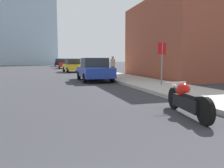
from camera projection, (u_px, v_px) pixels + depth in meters
The scene contains 9 objects.
sidewalk at pixel (78, 68), 40.28m from camera, with size 2.94×240.00×0.15m.
brick_storefront at pixel (214, 41), 18.51m from camera, with size 12.65×9.26×6.03m.
motorcycle at pixel (186, 100), 5.62m from camera, with size 0.67×2.31×0.82m.
parked_car_blue at pixel (94, 69), 15.15m from camera, with size 2.03×4.50×1.58m.
parked_car_yellow at pixel (72, 65), 26.41m from camera, with size 2.11×4.35×1.62m.
parked_car_red at pixel (64, 64), 38.38m from camera, with size 2.14×4.52×1.73m.
parked_car_black at pixel (59, 63), 50.25m from camera, with size 2.02×4.15×1.81m.
stop_sign at pixel (162, 56), 11.15m from camera, with size 0.57×0.26×2.17m.
pedestrian at pixel (113, 66), 17.96m from camera, with size 0.36×0.23×1.62m.
Camera 1 is at (-0.25, -0.44, 1.42)m, focal length 35.00 mm.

